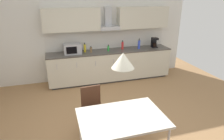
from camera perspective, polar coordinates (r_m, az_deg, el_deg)
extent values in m
cube|color=#9E754C|center=(4.15, -0.11, -16.28)|extent=(7.97, 8.08, 0.02)
cube|color=silver|center=(6.09, -7.53, 10.36)|extent=(6.38, 0.10, 2.82)
cube|color=#333333|center=(6.28, -0.44, -2.37)|extent=(3.55, 0.60, 0.05)
cube|color=beige|center=(6.11, -0.45, 1.48)|extent=(3.70, 0.65, 0.84)
cube|color=#4C4742|center=(5.98, -0.46, 5.43)|extent=(3.72, 0.67, 0.03)
cube|color=silver|center=(5.51, -15.48, 0.84)|extent=(0.01, 0.01, 0.14)
cube|color=silver|center=(5.54, -10.04, 1.39)|extent=(0.01, 0.01, 0.14)
cube|color=silver|center=(5.62, -4.69, 1.91)|extent=(0.01, 0.01, 0.14)
cube|color=silver|center=(5.74, 0.48, 2.40)|extent=(0.01, 0.01, 0.14)
cube|color=silver|center=(6.21, -1.28, 8.86)|extent=(3.70, 0.02, 0.57)
cube|color=beige|center=(5.76, -11.49, 13.92)|extent=(1.57, 0.34, 0.63)
cube|color=beige|center=(6.32, 8.75, 14.67)|extent=(1.57, 0.34, 0.63)
cube|color=#B7BABF|center=(5.97, -0.85, 11.99)|extent=(0.57, 0.40, 0.10)
cube|color=#B7BABF|center=(6.04, -1.15, 14.85)|extent=(0.20, 0.16, 0.58)
cube|color=#ADADB2|center=(5.75, -11.23, 5.99)|extent=(0.48, 0.34, 0.28)
cube|color=black|center=(5.58, -11.45, 5.52)|extent=(0.29, 0.01, 0.20)
cube|color=black|center=(6.52, 11.98, 6.48)|extent=(0.18, 0.18, 0.02)
cylinder|color=black|center=(6.49, 12.06, 7.06)|extent=(0.12, 0.12, 0.12)
cube|color=black|center=(6.53, 11.82, 7.80)|extent=(0.16, 0.08, 0.30)
cube|color=black|center=(6.45, 12.19, 8.70)|extent=(0.18, 0.16, 0.06)
cylinder|color=brown|center=(5.79, -6.01, 5.73)|extent=(0.06, 0.06, 0.15)
cylinder|color=black|center=(5.77, -6.05, 6.61)|extent=(0.03, 0.03, 0.03)
cylinder|color=blue|center=(6.21, 7.72, 7.20)|extent=(0.07, 0.07, 0.26)
cylinder|color=black|center=(6.18, 7.79, 8.64)|extent=(0.03, 0.03, 0.06)
cylinder|color=green|center=(5.92, -1.05, 6.19)|extent=(0.06, 0.06, 0.16)
cylinder|color=black|center=(5.89, -1.06, 7.10)|extent=(0.02, 0.02, 0.03)
cylinder|color=red|center=(6.12, 3.02, 6.98)|extent=(0.07, 0.07, 0.22)
cylinder|color=black|center=(6.09, 3.05, 8.23)|extent=(0.03, 0.03, 0.05)
cylinder|color=yellow|center=(5.85, -7.77, 6.17)|extent=(0.07, 0.07, 0.22)
cylinder|color=black|center=(5.82, -7.83, 7.47)|extent=(0.03, 0.03, 0.05)
cube|color=silver|center=(3.15, 2.81, -13.45)|extent=(1.32, 0.90, 0.04)
cylinder|color=silver|center=(3.57, -9.00, -16.34)|extent=(0.04, 0.04, 0.70)
cylinder|color=silver|center=(3.86, 9.41, -13.25)|extent=(0.04, 0.04, 0.70)
cube|color=#4C2D1E|center=(3.85, -5.29, -11.38)|extent=(0.43, 0.43, 0.04)
cube|color=#4C2D1E|center=(3.89, -6.11, -7.29)|extent=(0.38, 0.07, 0.40)
cylinder|color=silver|center=(3.88, -1.98, -15.15)|extent=(0.02, 0.02, 0.43)
cylinder|color=silver|center=(3.81, -7.03, -16.09)|extent=(0.02, 0.02, 0.43)
cylinder|color=silver|center=(4.15, -3.51, -12.54)|extent=(0.02, 0.02, 0.43)
cylinder|color=silver|center=(4.08, -8.20, -13.36)|extent=(0.02, 0.02, 0.43)
cone|color=silver|center=(2.74, 3.14, 2.76)|extent=(0.32, 0.32, 0.22)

